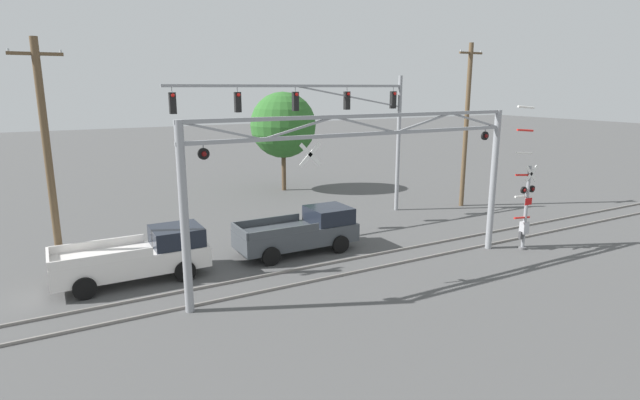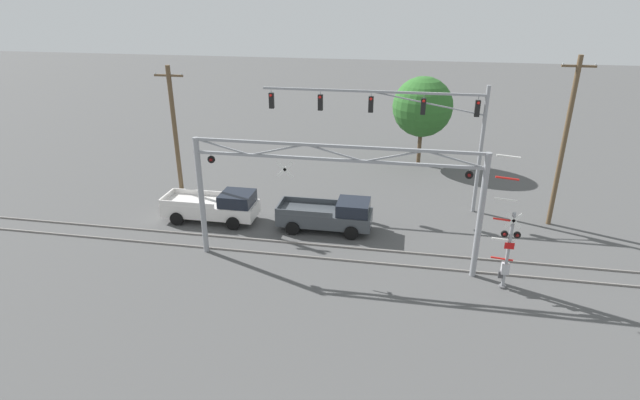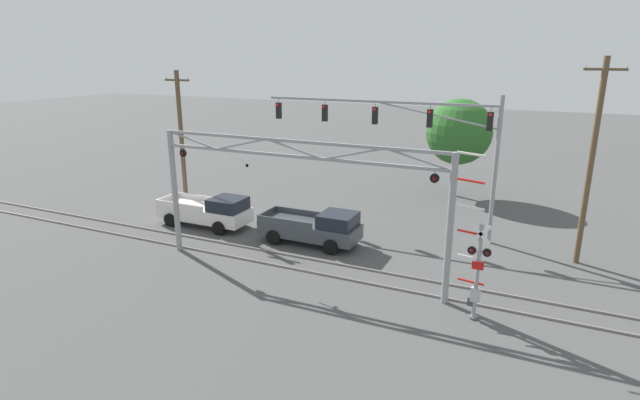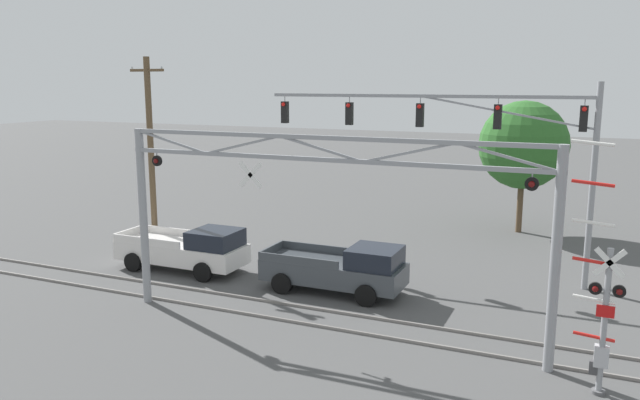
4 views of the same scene
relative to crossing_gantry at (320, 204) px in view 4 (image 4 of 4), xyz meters
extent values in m
cube|color=gray|center=(0.01, 0.28, -4.25)|extent=(80.00, 0.08, 0.10)
cube|color=gray|center=(0.01, 1.72, -4.25)|extent=(80.00, 0.08, 0.10)
cylinder|color=gray|center=(-7.08, 0.00, -1.07)|extent=(0.30, 0.30, 6.47)
cylinder|color=gray|center=(7.10, 0.00, -1.07)|extent=(0.30, 0.30, 6.47)
cube|color=gray|center=(0.01, 0.00, 1.41)|extent=(14.47, 0.14, 0.14)
cube|color=gray|center=(0.01, 0.00, 2.10)|extent=(14.47, 0.14, 0.14)
cube|color=gray|center=(-5.66, 0.00, 1.75)|extent=(2.85, 0.08, 0.76)
cube|color=gray|center=(-2.82, 0.00, 1.75)|extent=(2.85, 0.08, 0.76)
cube|color=gray|center=(0.01, 0.00, 1.75)|extent=(2.85, 0.08, 0.76)
cube|color=gray|center=(2.85, 0.00, 1.75)|extent=(2.85, 0.08, 0.76)
cube|color=gray|center=(5.68, 0.00, 1.75)|extent=(2.85, 0.08, 0.76)
cylinder|color=black|center=(-6.33, 0.00, 1.05)|extent=(0.38, 0.10, 0.38)
sphere|color=#590C0C|center=(-6.33, -0.07, 1.05)|extent=(0.18, 0.18, 0.18)
cylinder|color=gray|center=(-6.33, 0.00, 1.29)|extent=(0.04, 0.04, 0.10)
cylinder|color=black|center=(6.35, 0.00, 1.05)|extent=(0.38, 0.10, 0.38)
sphere|color=#590C0C|center=(6.35, -0.07, 1.05)|extent=(0.18, 0.18, 0.18)
cylinder|color=gray|center=(6.35, 0.00, 1.29)|extent=(0.04, 0.04, 0.10)
cube|color=white|center=(-2.47, -0.10, 0.79)|extent=(0.88, 0.03, 0.88)
cube|color=white|center=(-2.47, -0.10, 0.79)|extent=(0.88, 0.03, 0.88)
cylinder|color=black|center=(-2.47, -0.12, 0.79)|extent=(0.04, 0.04, 0.02)
cylinder|color=gray|center=(8.42, -0.87, -2.32)|extent=(0.16, 0.16, 3.97)
cylinder|color=#59595B|center=(8.42, -0.87, -4.25)|extent=(0.35, 0.35, 0.10)
cube|color=white|center=(8.42, -0.98, -0.68)|extent=(0.78, 0.03, 0.78)
cube|color=white|center=(8.42, -0.98, -0.68)|extent=(0.78, 0.03, 0.78)
cylinder|color=black|center=(8.42, -1.00, -0.68)|extent=(0.04, 0.04, 0.02)
cylinder|color=black|center=(8.14, -0.87, -1.43)|extent=(0.32, 0.09, 0.32)
sphere|color=#590C0C|center=(8.14, -0.93, -1.43)|extent=(0.16, 0.16, 0.16)
cylinder|color=black|center=(8.70, -0.87, -1.43)|extent=(0.32, 0.09, 0.32)
sphere|color=#590C0C|center=(8.70, -0.93, -1.43)|extent=(0.16, 0.16, 0.16)
cube|color=gray|center=(8.42, -0.87, -1.43)|extent=(0.64, 0.06, 0.06)
cube|color=red|center=(8.42, -0.97, -1.98)|extent=(0.44, 0.02, 0.32)
cube|color=#B2B2B7|center=(8.42, -0.87, -3.25)|extent=(0.36, 0.28, 0.56)
cylinder|color=red|center=(8.20, -0.87, -2.75)|extent=(1.02, 0.09, 0.17)
cylinder|color=white|center=(8.12, -0.87, -1.74)|extent=(1.02, 0.09, 0.17)
cylinder|color=red|center=(8.04, -0.87, -0.73)|extent=(1.02, 0.09, 0.17)
cylinder|color=white|center=(7.96, -0.87, 0.28)|extent=(1.02, 0.09, 0.17)
cylinder|color=red|center=(7.88, -0.87, 1.29)|extent=(1.02, 0.09, 0.17)
cylinder|color=white|center=(7.80, -0.87, 2.30)|extent=(1.02, 0.09, 0.17)
cube|color=#3F3F42|center=(8.27, -0.87, -3.60)|extent=(0.24, 0.12, 0.36)
cylinder|color=gray|center=(7.90, 8.18, -0.24)|extent=(0.24, 0.24, 8.12)
cube|color=gray|center=(1.01, 8.18, 3.22)|extent=(13.78, 0.14, 0.14)
cube|color=gray|center=(4.46, 8.18, 2.62)|extent=(6.90, 0.08, 1.28)
cylinder|color=gray|center=(-5.38, 8.18, 3.07)|extent=(0.04, 0.04, 0.30)
cube|color=black|center=(-5.38, 8.18, 2.43)|extent=(0.30, 0.26, 0.99)
sphere|color=red|center=(-5.38, 8.01, 2.79)|extent=(0.18, 0.18, 0.18)
cylinder|color=gray|center=(-2.19, 8.18, 3.07)|extent=(0.04, 0.04, 0.30)
cube|color=black|center=(-2.19, 8.18, 2.43)|extent=(0.30, 0.26, 0.99)
sphere|color=red|center=(-2.19, 8.01, 2.79)|extent=(0.18, 0.18, 0.18)
cylinder|color=gray|center=(1.01, 8.18, 3.07)|extent=(0.04, 0.04, 0.30)
cube|color=black|center=(1.01, 8.18, 2.43)|extent=(0.30, 0.26, 0.99)
sphere|color=red|center=(1.01, 8.01, 2.79)|extent=(0.18, 0.18, 0.18)
cylinder|color=gray|center=(4.21, 8.18, 3.07)|extent=(0.04, 0.04, 0.30)
cube|color=black|center=(4.21, 8.18, 2.43)|extent=(0.30, 0.26, 0.99)
sphere|color=red|center=(4.21, 8.01, 2.79)|extent=(0.18, 0.18, 0.18)
cylinder|color=gray|center=(7.40, 8.18, 3.07)|extent=(0.04, 0.04, 0.30)
cube|color=black|center=(7.40, 8.18, 2.43)|extent=(0.30, 0.26, 0.99)
sphere|color=red|center=(7.40, 8.01, 2.79)|extent=(0.18, 0.18, 0.18)
cube|color=#3D4247|center=(-1.13, 3.84, -3.48)|extent=(5.57, 2.05, 0.82)
cube|color=black|center=(0.57, 3.84, -2.71)|extent=(1.86, 1.89, 0.73)
cube|color=#3D4247|center=(-2.16, 2.86, -2.91)|extent=(3.31, 0.08, 0.33)
cube|color=#3D4247|center=(-2.16, 4.83, -2.91)|extent=(3.31, 0.08, 0.33)
cube|color=#3D4247|center=(-3.87, 3.84, -2.91)|extent=(0.10, 1.97, 0.33)
cylinder|color=black|center=(0.60, 2.81, -3.89)|extent=(0.83, 0.24, 0.83)
cylinder|color=black|center=(0.60, 4.88, -3.89)|extent=(0.83, 0.24, 0.83)
cylinder|color=black|center=(-2.86, 2.81, -3.89)|extent=(0.83, 0.24, 0.83)
cylinder|color=black|center=(-2.86, 4.88, -3.89)|extent=(0.83, 0.24, 0.83)
cube|color=silver|center=(-8.31, 3.85, -3.48)|extent=(5.80, 2.05, 0.82)
cube|color=black|center=(-6.54, 3.85, -2.71)|extent=(1.94, 1.89, 0.73)
cube|color=silver|center=(-9.38, 2.86, -2.91)|extent=(3.46, 0.08, 0.33)
cube|color=silver|center=(-9.38, 4.83, -2.91)|extent=(3.46, 0.08, 0.33)
cube|color=silver|center=(-11.16, 3.85, -2.91)|extent=(0.10, 1.97, 0.33)
cylinder|color=black|center=(-6.52, 2.81, -3.89)|extent=(0.83, 0.24, 0.83)
cylinder|color=black|center=(-6.52, 4.88, -3.89)|extent=(0.83, 0.24, 0.83)
cylinder|color=black|center=(-10.11, 2.81, -3.89)|extent=(0.83, 0.24, 0.83)
cylinder|color=black|center=(-10.11, 4.88, -3.89)|extent=(0.83, 0.24, 0.83)
cylinder|color=brown|center=(-10.76, 5.16, 0.31)|extent=(0.28, 0.28, 9.22)
cube|color=brown|center=(-10.76, 5.16, 4.32)|extent=(1.80, 0.12, 0.12)
cylinder|color=silver|center=(-11.58, 5.16, 4.42)|extent=(0.08, 0.08, 0.12)
cylinder|color=silver|center=(-9.94, 5.16, 4.42)|extent=(0.08, 0.08, 0.12)
cylinder|color=brown|center=(4.38, 17.13, -2.73)|extent=(0.32, 0.32, 3.14)
sphere|color=#2D6628|center=(4.38, 17.13, 0.49)|extent=(4.73, 4.73, 4.73)
camera|label=1|loc=(-10.78, -15.92, 3.16)|focal=28.00mm
camera|label=2|loc=(3.44, -22.72, 8.99)|focal=28.00mm
camera|label=3|loc=(10.35, -19.57, 5.80)|focal=28.00mm
camera|label=4|loc=(7.83, -17.78, 3.79)|focal=35.00mm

